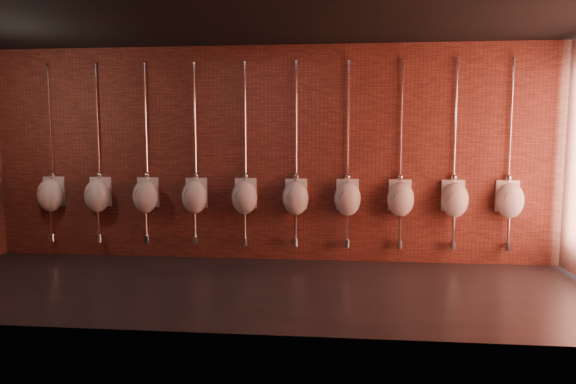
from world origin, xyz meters
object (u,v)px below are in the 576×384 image
at_px(urinal_1, 97,195).
at_px(urinal_3, 195,196).
at_px(urinal_7, 400,198).
at_px(urinal_8, 455,199).
at_px(urinal_9, 510,200).
at_px(urinal_2, 146,195).
at_px(urinal_0, 50,194).
at_px(urinal_6, 348,198).
at_px(urinal_4, 245,197).
at_px(urinal_5, 296,197).

bearing_deg(urinal_1, urinal_3, 0.00).
height_order(urinal_1, urinal_7, same).
bearing_deg(urinal_8, urinal_9, 0.00).
height_order(urinal_2, urinal_7, same).
bearing_deg(urinal_9, urinal_3, 180.00).
bearing_deg(urinal_0, urinal_8, 0.00).
distance_m(urinal_0, urinal_6, 4.58).
xyz_separation_m(urinal_4, urinal_5, (0.76, 0.00, 0.00)).
height_order(urinal_5, urinal_6, same).
xyz_separation_m(urinal_3, urinal_8, (3.81, 0.00, 0.00)).
bearing_deg(urinal_3, urinal_0, 180.00).
bearing_deg(urinal_2, urinal_1, 180.00).
distance_m(urinal_2, urinal_3, 0.76).
xyz_separation_m(urinal_4, urinal_7, (2.29, 0.00, 0.00)).
relative_size(urinal_0, urinal_9, 1.00).
bearing_deg(urinal_1, urinal_6, 0.00).
bearing_deg(urinal_1, urinal_0, 180.00).
distance_m(urinal_3, urinal_5, 1.53).
relative_size(urinal_2, urinal_4, 1.00).
bearing_deg(urinal_4, urinal_1, 180.00).
bearing_deg(urinal_3, urinal_2, 180.00).
height_order(urinal_5, urinal_9, same).
xyz_separation_m(urinal_2, urinal_5, (2.29, 0.00, 0.00)).
distance_m(urinal_0, urinal_2, 1.53).
height_order(urinal_0, urinal_5, same).
relative_size(urinal_5, urinal_9, 1.00).
relative_size(urinal_0, urinal_2, 1.00).
relative_size(urinal_1, urinal_8, 1.00).
distance_m(urinal_3, urinal_4, 0.76).
distance_m(urinal_1, urinal_6, 3.81).
bearing_deg(urinal_9, urinal_8, 180.00).
bearing_deg(urinal_2, urinal_9, 0.00).
bearing_deg(urinal_6, urinal_7, 0.00).
bearing_deg(urinal_5, urinal_9, 0.00).
bearing_deg(urinal_7, urinal_6, 180.00).
distance_m(urinal_3, urinal_8, 3.81).
relative_size(urinal_2, urinal_6, 1.00).
height_order(urinal_1, urinal_5, same).
height_order(urinal_2, urinal_4, same).
bearing_deg(urinal_1, urinal_4, 0.00).
distance_m(urinal_0, urinal_1, 0.76).
bearing_deg(urinal_8, urinal_5, 180.00).
height_order(urinal_7, urinal_9, same).
distance_m(urinal_5, urinal_7, 1.53).
distance_m(urinal_4, urinal_6, 1.53).
height_order(urinal_6, urinal_7, same).
bearing_deg(urinal_7, urinal_4, 180.00).
bearing_deg(urinal_4, urinal_7, 0.00).
xyz_separation_m(urinal_7, urinal_9, (1.53, 0.00, 0.00)).
xyz_separation_m(urinal_1, urinal_9, (6.10, 0.00, 0.00)).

